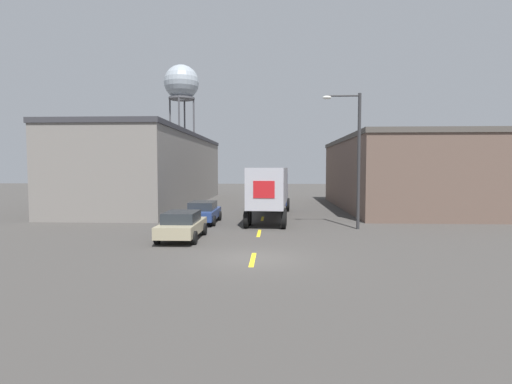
# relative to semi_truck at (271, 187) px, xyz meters

# --- Properties ---
(ground_plane) EXTENTS (160.00, 160.00, 0.00)m
(ground_plane) POSITION_rel_semi_truck_xyz_m (-0.63, -14.21, -2.33)
(ground_plane) COLOR #3D3A38
(road_centerline) EXTENTS (0.20, 16.14, 0.01)m
(road_centerline) POSITION_rel_semi_truck_xyz_m (-0.63, -7.66, -2.33)
(road_centerline) COLOR yellow
(road_centerline) RESTS_ON ground_plane
(warehouse_left) EXTENTS (9.47, 29.80, 7.40)m
(warehouse_left) POSITION_rel_semi_truck_xyz_m (-12.48, 11.16, 1.37)
(warehouse_left) COLOR slate
(warehouse_left) RESTS_ON ground_plane
(warehouse_right) EXTENTS (12.01, 21.65, 6.66)m
(warehouse_right) POSITION_rel_semi_truck_xyz_m (12.48, 7.58, 1.00)
(warehouse_right) COLOR brown
(warehouse_right) RESTS_ON ground_plane
(semi_truck) EXTENTS (3.37, 13.46, 3.86)m
(semi_truck) POSITION_rel_semi_truck_xyz_m (0.00, 0.00, 0.00)
(semi_truck) COLOR navy
(semi_truck) RESTS_ON ground_plane
(parked_car_left_near) EXTENTS (2.11, 4.60, 1.51)m
(parked_car_left_near) POSITION_rel_semi_truck_xyz_m (-4.69, -9.87, -1.54)
(parked_car_left_near) COLOR tan
(parked_car_left_near) RESTS_ON ground_plane
(parked_car_left_far) EXTENTS (2.11, 4.60, 1.51)m
(parked_car_left_far) POSITION_rel_semi_truck_xyz_m (-4.69, -3.50, -1.54)
(parked_car_left_far) COLOR navy
(parked_car_left_far) RESTS_ON ground_plane
(water_tower) EXTENTS (5.60, 5.60, 20.51)m
(water_tower) POSITION_rel_semi_truck_xyz_m (-14.86, 34.09, 15.05)
(water_tower) COLOR #47474C
(water_tower) RESTS_ON ground_plane
(street_lamp) EXTENTS (2.40, 0.32, 8.47)m
(street_lamp) POSITION_rel_semi_truck_xyz_m (5.27, -5.73, 2.54)
(street_lamp) COLOR #2D2D30
(street_lamp) RESTS_ON ground_plane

